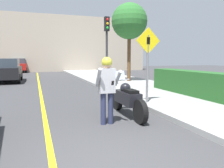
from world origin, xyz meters
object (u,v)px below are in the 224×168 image
Objects in this scene: street_tree at (129,22)px; parked_car_red at (19,65)px; crossing_sign at (148,58)px; person_biker at (107,83)px; parked_car_grey at (7,67)px; motorcycle at (127,99)px; traffic_light at (107,39)px; parked_car_black at (7,70)px.

street_tree reaches higher than parked_car_red.
person_biker is at bearing -142.30° from crossing_sign.
person_biker is 0.42× the size of parked_car_grey.
parked_car_grey is at bearing 106.18° from motorcycle.
parked_car_black is (-5.66, 5.73, -1.92)m from traffic_light.
crossing_sign is at bearing -108.78° from street_tree.
parked_car_grey and parked_car_red have the same top height.
parked_car_black is at bearing 156.80° from street_tree.
parked_car_red is (0.05, 11.70, 0.00)m from parked_car_black.
motorcycle is at bearing -102.13° from traffic_light.
parked_car_black is at bearing 118.36° from crossing_sign.
traffic_light is at bearing 89.58° from crossing_sign.
crossing_sign is 0.62× the size of parked_car_red.
traffic_light is at bearing -62.19° from parked_car_grey.
traffic_light reaches higher than motorcycle.
street_tree is 1.25× the size of parked_car_black.
street_tree is at bearing -23.20° from parked_car_black.
parked_car_black is at bearing -90.24° from parked_car_red.
traffic_light is at bearing -72.16° from parked_car_red.
parked_car_red is at bearing 107.84° from traffic_light.
crossing_sign is 0.62× the size of parked_car_grey.
traffic_light is at bearing 71.90° from person_biker.
crossing_sign is at bearing -69.32° from parked_car_grey.
motorcycle is at bearing -114.11° from street_tree.
crossing_sign reaches higher than person_biker.
person_biker is 0.42× the size of parked_car_black.
parked_car_black is at bearing 111.34° from motorcycle.
crossing_sign reaches higher than parked_car_black.
parked_car_grey is (-0.68, 6.29, 0.00)m from parked_car_black.
motorcycle is 1.16m from person_biker.
crossing_sign is 22.83m from parked_car_red.
street_tree reaches higher than traffic_light.
parked_car_black is (-4.45, 11.38, 0.34)m from motorcycle.
motorcycle is 6.20m from traffic_light.
motorcycle is at bearing -73.82° from parked_car_grey.
traffic_light is 8.28m from parked_car_black.
parked_car_grey is at bearing -97.69° from parked_car_red.
parked_car_grey reaches higher than motorcycle.
person_biker is 2.62m from crossing_sign.
street_tree is 1.25× the size of parked_car_grey.
street_tree reaches higher than crossing_sign.
traffic_light is 3.56m from street_tree.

